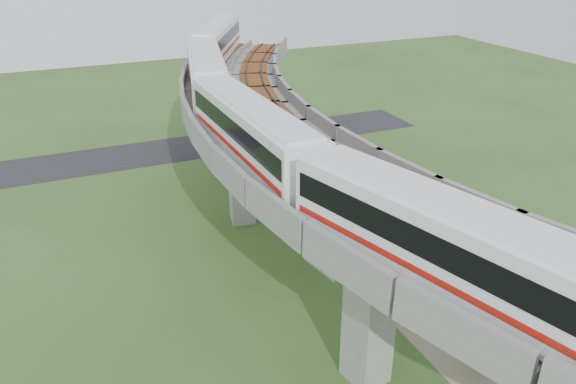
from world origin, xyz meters
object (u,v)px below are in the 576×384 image
at_px(car_dark, 399,205).
at_px(car_red, 491,232).
at_px(metro_train, 256,98).
at_px(car_white, 473,291).

bearing_deg(car_dark, car_red, -135.63).
bearing_deg(metro_train, car_red, -19.46).
height_order(car_red, car_dark, car_red).
relative_size(metro_train, car_white, 15.59).
relative_size(metro_train, car_dark, 14.75).
bearing_deg(car_red, car_white, -82.61).
xyz_separation_m(car_red, car_dark, (-4.25, 7.14, -0.01)).
bearing_deg(metro_train, car_white, -48.88).
relative_size(car_white, car_red, 1.05).
bearing_deg(car_white, car_red, 12.33).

